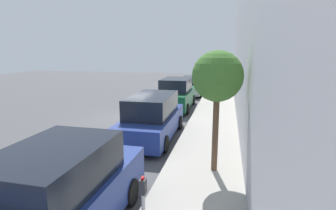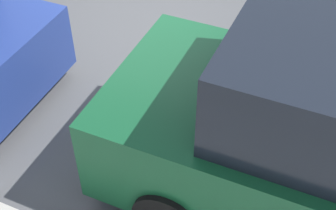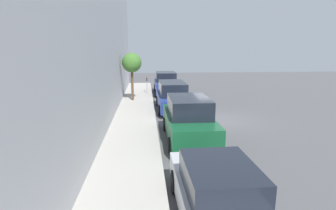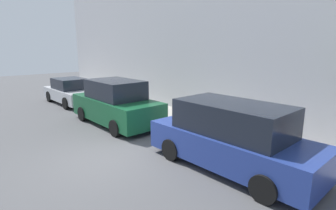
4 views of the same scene
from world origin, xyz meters
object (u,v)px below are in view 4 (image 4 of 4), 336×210
at_px(fire_hydrant, 74,87).
at_px(parked_minivan_second, 232,137).
at_px(parked_suv_third, 116,104).
at_px(parked_sedan_fourth, 71,92).

bearing_deg(fire_hydrant, parked_minivan_second, -95.99).
relative_size(parked_minivan_second, fire_hydrant, 7.13).
relative_size(parked_suv_third, parked_sedan_fourth, 1.06).
bearing_deg(parked_sedan_fourth, parked_suv_third, -92.36).
distance_m(parked_minivan_second, parked_sedan_fourth, 11.86).
height_order(parked_minivan_second, parked_sedan_fourth, parked_minivan_second).
height_order(parked_sedan_fourth, fire_hydrant, parked_sedan_fourth).
bearing_deg(parked_minivan_second, fire_hydrant, 84.01).
height_order(parked_suv_third, fire_hydrant, parked_suv_third).
xyz_separation_m(parked_suv_third, parked_sedan_fourth, (0.24, 5.80, -0.21)).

